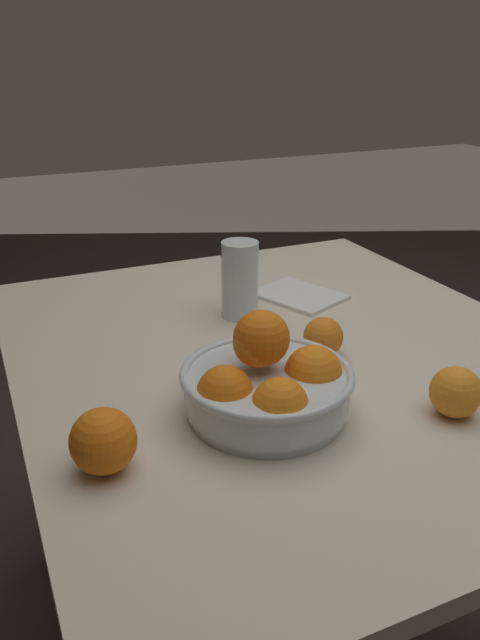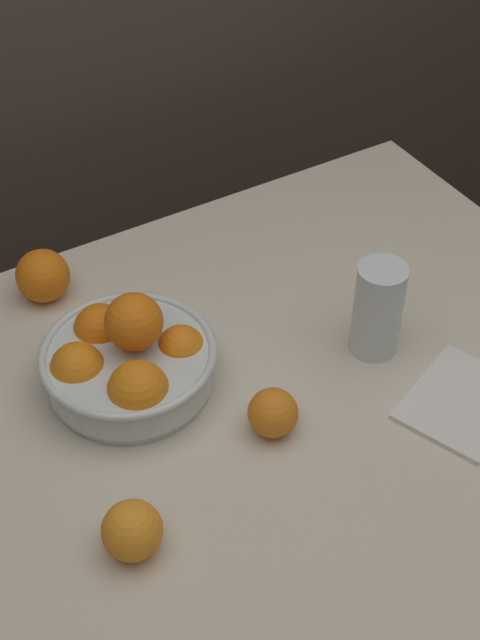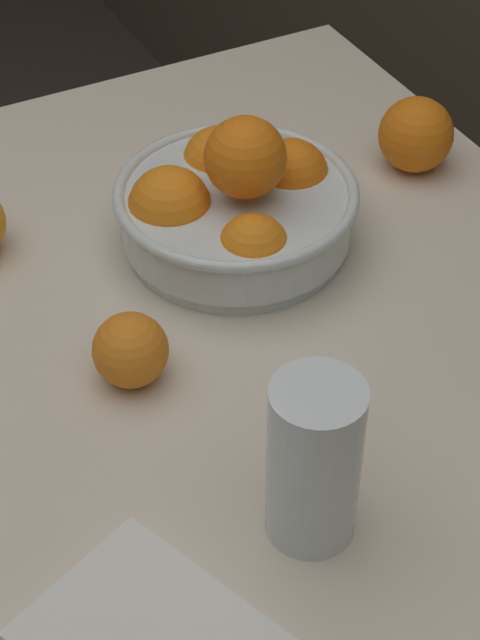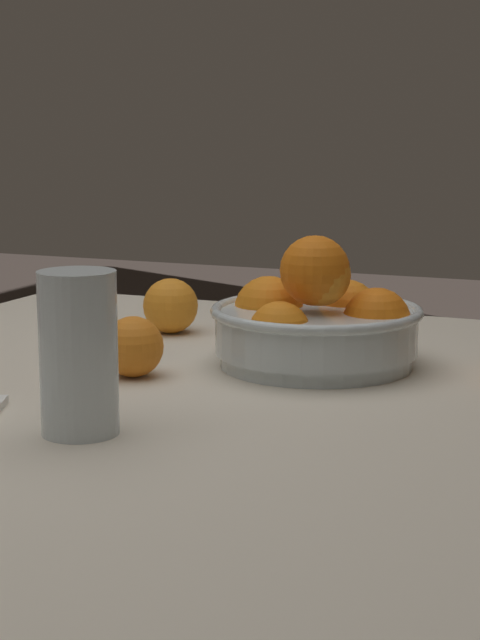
{
  "view_description": "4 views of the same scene",
  "coord_description": "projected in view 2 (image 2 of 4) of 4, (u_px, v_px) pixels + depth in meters",
  "views": [
    {
      "loc": [
        -0.86,
        0.48,
        1.23
      ],
      "look_at": [
        -0.02,
        0.11,
        0.83
      ],
      "focal_mm": 35.0,
      "sensor_mm": 36.0,
      "label": 1
    },
    {
      "loc": [
        -0.47,
        -0.69,
        1.68
      ],
      "look_at": [
        -0.01,
        0.1,
        0.83
      ],
      "focal_mm": 50.0,
      "sensor_mm": 36.0,
      "label": 2
    },
    {
      "loc": [
        0.6,
        -0.26,
        1.43
      ],
      "look_at": [
        0.01,
        0.04,
        0.83
      ],
      "focal_mm": 60.0,
      "sensor_mm": 36.0,
      "label": 3
    },
    {
      "loc": [
        0.98,
        0.52,
        1.03
      ],
      "look_at": [
        -0.02,
        0.1,
        0.83
      ],
      "focal_mm": 60.0,
      "sensor_mm": 36.0,
      "label": 4
    }
  ],
  "objects": [
    {
      "name": "dining_table",
      "position": [
        282.0,
        438.0,
        1.3
      ],
      "size": [
        1.08,
        0.92,
        0.75
      ],
      "color": "beige",
      "rests_on": "ground_plane"
    },
    {
      "name": "orange_loose_near_bowl",
      "position": [
        273.0,
        413.0,
        1.18
      ],
      "size": [
        0.07,
        0.07,
        0.07
      ],
      "primitive_type": "sphere",
      "color": "orange",
      "rests_on": "dining_table"
    },
    {
      "name": "napkin",
      "position": [
        462.0,
        402.0,
        1.23
      ],
      "size": [
        0.21,
        0.19,
        0.01
      ],
      "primitive_type": "cube",
      "rotation": [
        0.0,
        0.0,
        0.39
      ],
      "color": "white",
      "rests_on": "dining_table"
    },
    {
      "name": "juice_glass",
      "position": [
        377.0,
        314.0,
        1.27
      ],
      "size": [
        0.07,
        0.07,
        0.15
      ],
      "color": "#F4A314",
      "rests_on": "dining_table"
    },
    {
      "name": "fruit_bowl",
      "position": [
        128.0,
        359.0,
        1.23
      ],
      "size": [
        0.25,
        0.25,
        0.15
      ],
      "color": "silver",
      "rests_on": "dining_table"
    },
    {
      "name": "orange_loose_aside",
      "position": [
        43.0,
        276.0,
        1.37
      ],
      "size": [
        0.08,
        0.08,
        0.08
      ],
      "primitive_type": "sphere",
      "color": "orange",
      "rests_on": "dining_table"
    },
    {
      "name": "orange_loose_front",
      "position": [
        132.0,
        530.0,
        1.04
      ],
      "size": [
        0.07,
        0.07,
        0.07
      ],
      "primitive_type": "sphere",
      "color": "orange",
      "rests_on": "dining_table"
    }
  ]
}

